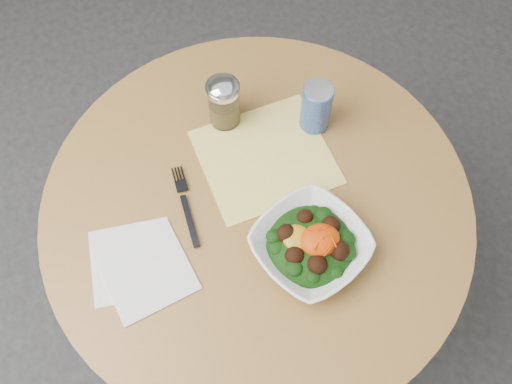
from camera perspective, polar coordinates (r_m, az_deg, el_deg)
ground at (r=1.89m, az=0.06°, el=-11.09°), size 6.00×6.00×0.00m
table at (r=1.36m, az=0.08°, el=-4.70°), size 0.90×0.90×0.75m
cloth_napkin at (r=1.23m, az=0.95°, el=3.50°), size 0.29×0.27×0.00m
paper_napkins at (r=1.15m, az=-11.55°, el=-7.31°), size 0.20×0.21×0.00m
salad_bowl at (r=1.12m, az=5.48°, el=-5.29°), size 0.28×0.28×0.08m
fork at (r=1.18m, az=-7.08°, el=-1.10°), size 0.03×0.19×0.00m
spice_shaker at (r=1.24m, az=-3.24°, el=8.97°), size 0.07×0.07×0.13m
beverage_can at (r=1.24m, az=6.04°, el=8.43°), size 0.07×0.07×0.13m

